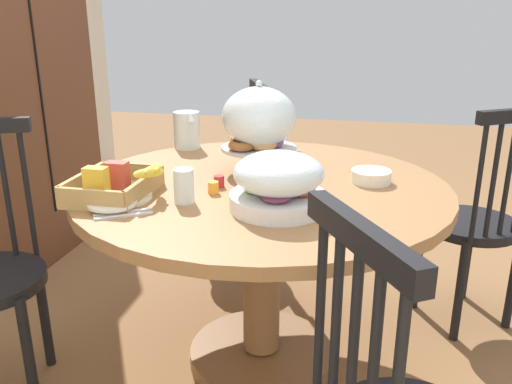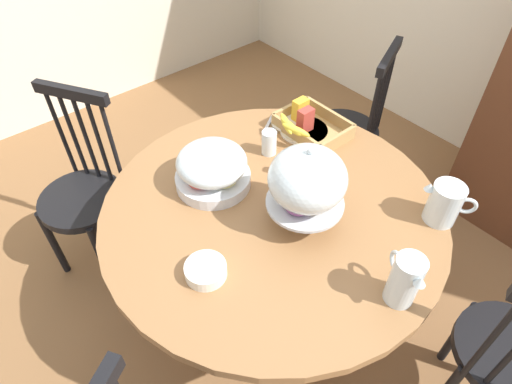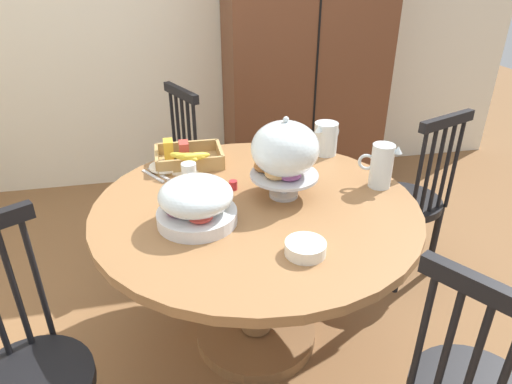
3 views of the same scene
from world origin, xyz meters
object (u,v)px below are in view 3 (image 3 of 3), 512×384
(china_plate_large, at_px, (184,165))
(china_plate_small, at_px, (165,166))
(windsor_chair_by_cabinet, at_px, (407,203))
(drinking_glass, at_px, (189,175))
(windsor_chair_facing_door, at_px, (167,179))
(pastry_stand_with_dome, at_px, (285,152))
(windsor_chair_far_side, at_px, (25,382))
(cereal_basket, at_px, (186,157))
(dining_table, at_px, (256,242))
(milk_pitcher, at_px, (381,168))
(fruit_platter_covered, at_px, (196,202))
(wooden_armoire, at_px, (304,57))
(cereal_bowl, at_px, (305,248))
(orange_juice_pitcher, at_px, (326,140))

(china_plate_large, height_order, china_plate_small, china_plate_small)
(windsor_chair_by_cabinet, relative_size, drinking_glass, 8.86)
(windsor_chair_facing_door, height_order, china_plate_small, windsor_chair_facing_door)
(pastry_stand_with_dome, bearing_deg, windsor_chair_far_side, -152.19)
(windsor_chair_far_side, bearing_deg, cereal_basket, 56.69)
(dining_table, height_order, pastry_stand_with_dome, pastry_stand_with_dome)
(dining_table, bearing_deg, milk_pitcher, 3.94)
(cereal_basket, relative_size, china_plate_small, 2.11)
(dining_table, bearing_deg, china_plate_large, 121.65)
(windsor_chair_far_side, relative_size, pastry_stand_with_dome, 2.83)
(dining_table, bearing_deg, windsor_chair_by_cabinet, 20.45)
(windsor_chair_by_cabinet, bearing_deg, china_plate_large, 175.62)
(pastry_stand_with_dome, relative_size, drinking_glass, 3.13)
(fruit_platter_covered, bearing_deg, china_plate_large, 91.67)
(wooden_armoire, bearing_deg, dining_table, -113.36)
(china_plate_large, bearing_deg, windsor_chair_by_cabinet, -4.38)
(dining_table, bearing_deg, cereal_basket, 119.86)
(wooden_armoire, relative_size, china_plate_large, 8.91)
(wooden_armoire, height_order, windsor_chair_facing_door, wooden_armoire)
(windsor_chair_far_side, height_order, milk_pitcher, windsor_chair_far_side)
(cereal_basket, bearing_deg, cereal_bowl, -67.36)
(cereal_bowl, bearing_deg, pastry_stand_with_dome, 85.19)
(fruit_platter_covered, distance_m, drinking_glass, 0.30)
(pastry_stand_with_dome, xyz_separation_m, orange_juice_pitcher, (0.32, 0.39, -0.12))
(windsor_chair_far_side, relative_size, milk_pitcher, 5.08)
(dining_table, height_order, cereal_basket, cereal_basket)
(fruit_platter_covered, relative_size, cereal_basket, 0.95)
(pastry_stand_with_dome, xyz_separation_m, china_plate_small, (-0.47, 0.36, -0.18))
(cereal_basket, bearing_deg, china_plate_large, -161.96)
(china_plate_large, bearing_deg, wooden_armoire, 50.66)
(milk_pitcher, distance_m, drinking_glass, 0.82)
(wooden_armoire, xyz_separation_m, windsor_chair_by_cabinet, (0.22, -1.23, -0.53))
(milk_pitcher, bearing_deg, orange_juice_pitcher, 105.47)
(cereal_basket, height_order, drinking_glass, cereal_basket)
(dining_table, xyz_separation_m, pastry_stand_with_dome, (0.12, 0.04, 0.39))
(windsor_chair_facing_door, xyz_separation_m, milk_pitcher, (0.90, -0.85, 0.38))
(windsor_chair_far_side, bearing_deg, pastry_stand_with_dome, 27.81)
(pastry_stand_with_dome, xyz_separation_m, fruit_platter_covered, (-0.37, -0.14, -0.11))
(windsor_chair_by_cabinet, height_order, cereal_bowl, windsor_chair_by_cabinet)
(wooden_armoire, relative_size, fruit_platter_covered, 6.53)
(windsor_chair_facing_door, height_order, fruit_platter_covered, windsor_chair_facing_door)
(windsor_chair_facing_door, height_order, drinking_glass, windsor_chair_facing_door)
(orange_juice_pitcher, bearing_deg, windsor_chair_by_cabinet, -11.66)
(pastry_stand_with_dome, bearing_deg, orange_juice_pitcher, 50.69)
(dining_table, relative_size, fruit_platter_covered, 4.38)
(orange_juice_pitcher, bearing_deg, pastry_stand_with_dome, -129.31)
(orange_juice_pitcher, height_order, china_plate_small, orange_juice_pitcher)
(pastry_stand_with_dome, bearing_deg, china_plate_large, 135.01)
(dining_table, xyz_separation_m, milk_pitcher, (0.55, 0.04, 0.28))
(cereal_basket, bearing_deg, china_plate_small, -163.58)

